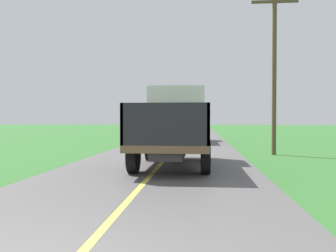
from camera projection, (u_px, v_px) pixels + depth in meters
The scene contains 3 objects.
banana_truck_near at pixel (176, 124), 12.80m from camera, with size 2.38×5.82×2.80m.
banana_truck_far at pixel (186, 122), 25.57m from camera, with size 2.38×5.81×2.80m.
utility_pole_roadside at pixel (274, 67), 16.50m from camera, with size 2.11×0.20×7.47m.
Camera 1 is at (1.40, -3.05, 1.67)m, focal length 38.26 mm.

